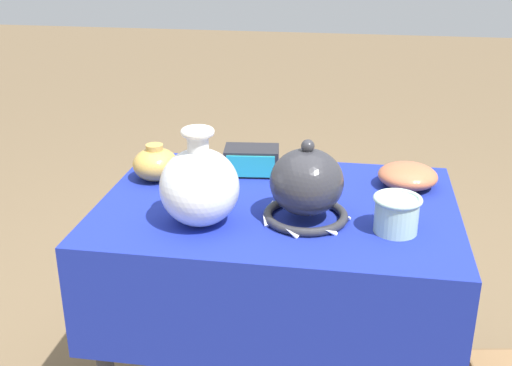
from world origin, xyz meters
TOP-DOWN VIEW (x-y plane):
  - display_table at (0.00, -0.02)m, footprint 0.93×0.66m
  - vase_tall_bulbous at (-0.17, -0.15)m, footprint 0.19×0.19m
  - vase_dome_bell at (0.08, -0.09)m, footprint 0.22×0.23m
  - mosaic_tile_box at (-0.10, 0.20)m, footprint 0.17×0.12m
  - jar_round_ochre at (-0.37, 0.10)m, footprint 0.13×0.13m
  - bowl_shallow_terracotta at (0.34, 0.16)m, footprint 0.16×0.16m
  - cup_wide_celadon at (0.30, -0.12)m, footprint 0.12×0.12m

SIDE VIEW (x-z plane):
  - display_table at x=0.00m, z-range 0.26..0.94m
  - bowl_shallow_terracotta at x=0.34m, z-range 0.69..0.75m
  - mosaic_tile_box at x=-0.10m, z-range 0.69..0.76m
  - jar_round_ochre at x=-0.37m, z-range 0.68..0.79m
  - cup_wide_celadon at x=0.30m, z-range 0.69..0.78m
  - vase_dome_bell at x=0.08m, z-range 0.67..0.88m
  - vase_tall_bulbous at x=-0.17m, z-range 0.67..0.91m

